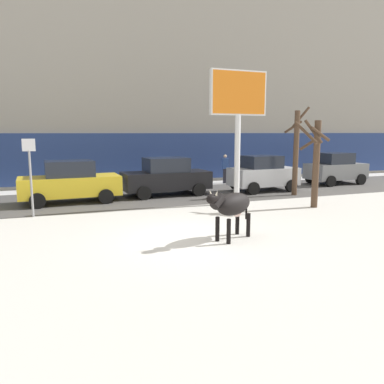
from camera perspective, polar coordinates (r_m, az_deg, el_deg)
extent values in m
plane|color=silver|center=(10.99, 0.26, -7.02)|extent=(120.00, 120.00, 0.00)
cube|color=#514F4C|center=(18.04, -8.13, -0.77)|extent=(60.00, 5.60, 0.01)
cube|color=gray|center=(25.37, -12.20, 16.64)|extent=(44.00, 6.00, 13.00)
cube|color=navy|center=(22.16, -10.65, 5.12)|extent=(43.12, 0.10, 2.80)
ellipsoid|color=black|center=(10.78, 6.32, -1.82)|extent=(1.52, 1.19, 0.64)
cylinder|color=black|center=(10.42, 5.58, -5.96)|extent=(0.12, 0.12, 0.70)
cylinder|color=black|center=(10.65, 3.87, -5.62)|extent=(0.12, 0.12, 0.70)
cylinder|color=black|center=(11.21, 8.53, -4.95)|extent=(0.12, 0.12, 0.70)
cylinder|color=black|center=(11.42, 6.88, -4.66)|extent=(0.12, 0.12, 0.70)
cylinder|color=black|center=(10.15, 3.90, -1.43)|extent=(0.54, 0.45, 0.44)
ellipsoid|color=black|center=(9.96, 3.13, -1.04)|extent=(0.50, 0.42, 0.28)
cone|color=beige|center=(9.90, 3.78, -0.17)|extent=(0.11, 0.13, 0.15)
cone|color=beige|center=(10.03, 2.79, -0.03)|extent=(0.11, 0.13, 0.15)
cylinder|color=black|center=(11.37, 8.23, -2.59)|extent=(0.06, 0.06, 0.60)
ellipsoid|color=beige|center=(10.98, 6.82, -3.23)|extent=(0.36, 0.34, 0.20)
cylinder|color=silver|center=(16.08, 6.86, 4.88)|extent=(0.24, 0.24, 3.80)
cube|color=silver|center=(16.12, 7.04, 14.68)|extent=(2.52, 0.24, 1.82)
cube|color=orange|center=(16.09, 7.09, 14.69)|extent=(2.40, 0.20, 1.70)
cube|color=gold|center=(17.21, -17.95, 0.89)|extent=(4.27, 1.94, 0.84)
cube|color=#1E232D|center=(17.12, -18.07, 3.41)|extent=(2.06, 1.63, 0.68)
cylinder|color=black|center=(18.29, -13.86, 0.19)|extent=(0.65, 0.25, 0.64)
cylinder|color=black|center=(16.57, -12.91, -0.67)|extent=(0.65, 0.25, 0.64)
cylinder|color=black|center=(18.08, -22.43, -0.33)|extent=(0.65, 0.25, 0.64)
cylinder|color=black|center=(16.34, -22.38, -1.25)|extent=(0.65, 0.25, 0.64)
cube|color=black|center=(18.38, -3.94, 1.80)|extent=(4.27, 1.94, 0.84)
cube|color=#1E232D|center=(18.30, -3.97, 4.16)|extent=(2.06, 1.63, 0.68)
cylinder|color=black|center=(19.72, -1.00, 1.07)|extent=(0.65, 0.25, 0.64)
cylinder|color=black|center=(18.11, 1.06, 0.37)|extent=(0.65, 0.25, 0.64)
cylinder|color=black|center=(18.89, -8.71, 0.62)|extent=(0.65, 0.25, 0.64)
cylinder|color=black|center=(17.21, -7.29, -0.16)|extent=(0.65, 0.25, 0.64)
cube|color=#B7BABF|center=(20.01, 10.77, 2.33)|extent=(3.57, 1.85, 0.90)
cube|color=#1E232D|center=(19.86, 10.47, 4.52)|extent=(1.86, 1.57, 0.64)
cylinder|color=black|center=(21.40, 12.03, 1.50)|extent=(0.65, 0.25, 0.64)
cylinder|color=black|center=(20.04, 14.79, 0.90)|extent=(0.65, 0.25, 0.64)
cylinder|color=black|center=(20.19, 6.71, 1.20)|extent=(0.65, 0.25, 0.64)
cylinder|color=black|center=(18.75, 9.25, 0.55)|extent=(0.65, 0.25, 0.64)
cube|color=slate|center=(23.98, 20.93, 2.97)|extent=(3.57, 1.85, 0.90)
cube|color=#1E232D|center=(23.81, 20.77, 4.81)|extent=(1.86, 1.57, 0.64)
cylinder|color=black|center=(25.42, 21.42, 2.23)|extent=(0.65, 0.25, 0.64)
cylinder|color=black|center=(24.24, 24.20, 1.76)|extent=(0.65, 0.25, 0.64)
cylinder|color=black|center=(23.90, 17.49, 2.05)|extent=(0.65, 0.25, 0.64)
cylinder|color=black|center=(22.63, 20.25, 1.54)|extent=(0.65, 0.25, 0.64)
cylinder|color=#282833|center=(22.84, 5.00, 2.43)|extent=(0.24, 0.24, 0.88)
cube|color=#2D4C93|center=(22.76, 5.03, 4.33)|extent=(0.36, 0.22, 0.64)
sphere|color=beige|center=(22.73, 5.05, 5.41)|extent=(0.20, 0.20, 0.20)
cylinder|color=#4C3828|center=(18.95, 15.45, 5.64)|extent=(0.26, 0.26, 4.07)
cylinder|color=#4C3828|center=(19.34, 16.02, 10.67)|extent=(0.67, 0.81, 1.11)
cylinder|color=#4C3828|center=(19.30, 15.08, 9.49)|extent=(0.90, 0.27, 0.62)
cylinder|color=#4C3828|center=(16.04, 18.27, 3.97)|extent=(0.27, 0.27, 3.51)
cylinder|color=#4C3828|center=(15.65, 18.88, 8.30)|extent=(0.76, 0.39, 0.59)
cylinder|color=#4C3828|center=(16.39, 17.57, 7.16)|extent=(1.01, 0.25, 0.66)
cylinder|color=#4C3828|center=(15.66, 17.91, 8.71)|extent=(0.45, 0.79, 0.95)
cylinder|color=#4C3828|center=(15.57, 16.87, 8.61)|extent=(0.24, 1.29, 0.89)
cylinder|color=gray|center=(14.68, -23.18, 1.09)|extent=(0.08, 0.08, 2.40)
cube|color=silver|center=(14.57, -23.52, 6.55)|extent=(0.44, 0.04, 0.44)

